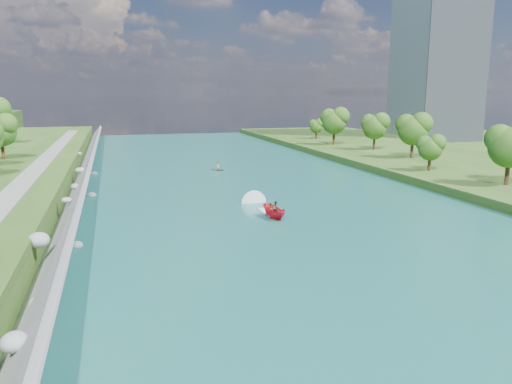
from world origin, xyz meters
name	(u,v)px	position (x,y,z in m)	size (l,w,h in m)	color
ground	(309,233)	(0.00, 0.00, 0.00)	(260.00, 260.00, 0.00)	#2D5119
river_water	(259,197)	(0.00, 20.00, 0.05)	(55.00, 240.00, 0.10)	#185B52
riprap_bank	(74,198)	(-25.85, 18.50, 1.81)	(4.68, 236.00, 4.17)	slate
riverside_path	(20,185)	(-32.50, 20.00, 3.55)	(3.00, 200.00, 0.10)	gray
office_tower	(438,47)	(82.50, 95.00, 30.00)	(22.00, 22.00, 60.00)	gray
trees_east	(398,133)	(39.10, 45.79, 6.76)	(13.71, 137.47, 11.74)	#224A13
motorboat	(270,210)	(-1.85, 8.55, 0.86)	(3.60, 19.15, 2.00)	red
raft	(218,168)	(-0.54, 47.28, 0.48)	(3.31, 3.28, 1.72)	gray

